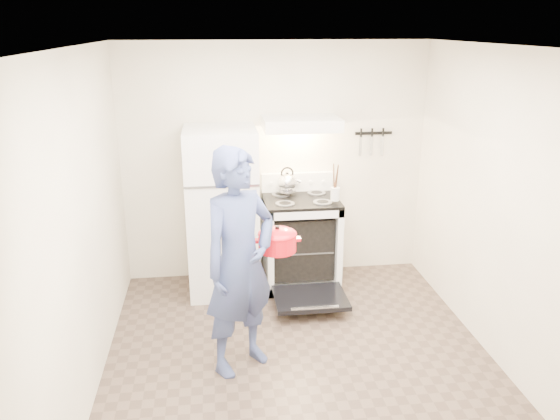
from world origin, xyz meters
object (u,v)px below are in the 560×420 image
Objects in this scene: dutch_oven at (277,242)px; stove_body at (301,243)px; tea_kettle at (287,181)px; person at (240,263)px; refrigerator at (222,212)px.

stove_body is at bearing 71.92° from dutch_oven.
person is at bearing -110.55° from tea_kettle.
refrigerator is 5.70× the size of tea_kettle.
tea_kettle reaches higher than dutch_oven.
tea_kettle is 0.16× the size of person.
dutch_oven is (-0.40, -1.21, 0.52)m from stove_body.
dutch_oven is (0.32, 0.20, 0.07)m from person.
stove_body is 1.64m from person.
refrigerator reaches higher than tea_kettle.
refrigerator is 4.49× the size of dutch_oven.
person reaches higher than tea_kettle.
refrigerator is 1.26m from dutch_oven.
refrigerator is 1.39m from person.
refrigerator is 1.85× the size of stove_body.
tea_kettle is at bearing 130.54° from stove_body.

